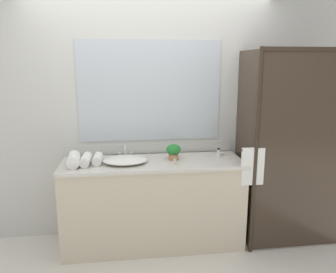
{
  "coord_description": "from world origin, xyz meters",
  "views": [
    {
      "loc": [
        -0.25,
        -3.13,
        1.85
      ],
      "look_at": [
        0.15,
        0.0,
        1.15
      ],
      "focal_mm": 35.19,
      "sensor_mm": 36.0,
      "label": 1
    }
  ],
  "objects_px": {
    "rolled_towel_near_edge": "(74,160)",
    "rolled_towel_middle": "(86,160)",
    "sink_basin": "(125,160)",
    "soap_dish": "(221,154)",
    "rolled_towel_far_edge": "(98,159)",
    "potted_plant": "(174,151)",
    "amenity_bottle_shampoo": "(175,161)",
    "amenity_bottle_lotion": "(218,153)",
    "faucet": "(125,154)"
  },
  "relations": [
    {
      "from": "rolled_towel_near_edge",
      "to": "rolled_towel_middle",
      "type": "xyz_separation_m",
      "value": [
        0.11,
        0.02,
        -0.01
      ]
    },
    {
      "from": "sink_basin",
      "to": "soap_dish",
      "type": "height_order",
      "value": "sink_basin"
    },
    {
      "from": "rolled_towel_far_edge",
      "to": "rolled_towel_near_edge",
      "type": "bearing_deg",
      "value": -168.47
    },
    {
      "from": "potted_plant",
      "to": "amenity_bottle_shampoo",
      "type": "relative_size",
      "value": 2.12
    },
    {
      "from": "potted_plant",
      "to": "rolled_towel_near_edge",
      "type": "relative_size",
      "value": 0.61
    },
    {
      "from": "soap_dish",
      "to": "amenity_bottle_shampoo",
      "type": "distance_m",
      "value": 0.59
    },
    {
      "from": "soap_dish",
      "to": "rolled_towel_middle",
      "type": "height_order",
      "value": "rolled_towel_middle"
    },
    {
      "from": "sink_basin",
      "to": "rolled_towel_middle",
      "type": "distance_m",
      "value": 0.38
    },
    {
      "from": "rolled_towel_near_edge",
      "to": "rolled_towel_middle",
      "type": "bearing_deg",
      "value": 12.42
    },
    {
      "from": "rolled_towel_near_edge",
      "to": "rolled_towel_middle",
      "type": "height_order",
      "value": "rolled_towel_near_edge"
    },
    {
      "from": "amenity_bottle_shampoo",
      "to": "soap_dish",
      "type": "bearing_deg",
      "value": 25.69
    },
    {
      "from": "rolled_towel_middle",
      "to": "rolled_towel_near_edge",
      "type": "bearing_deg",
      "value": -167.58
    },
    {
      "from": "amenity_bottle_shampoo",
      "to": "amenity_bottle_lotion",
      "type": "bearing_deg",
      "value": 21.0
    },
    {
      "from": "amenity_bottle_lotion",
      "to": "sink_basin",
      "type": "bearing_deg",
      "value": -175.4
    },
    {
      "from": "sink_basin",
      "to": "amenity_bottle_shampoo",
      "type": "bearing_deg",
      "value": -12.95
    },
    {
      "from": "rolled_towel_far_edge",
      "to": "amenity_bottle_shampoo",
      "type": "bearing_deg",
      "value": -10.22
    },
    {
      "from": "sink_basin",
      "to": "faucet",
      "type": "height_order",
      "value": "faucet"
    },
    {
      "from": "potted_plant",
      "to": "amenity_bottle_shampoo",
      "type": "xyz_separation_m",
      "value": [
        -0.01,
        -0.17,
        -0.05
      ]
    },
    {
      "from": "amenity_bottle_lotion",
      "to": "rolled_towel_middle",
      "type": "distance_m",
      "value": 1.34
    },
    {
      "from": "faucet",
      "to": "rolled_towel_near_edge",
      "type": "relative_size",
      "value": 0.66
    },
    {
      "from": "potted_plant",
      "to": "soap_dish",
      "type": "distance_m",
      "value": 0.53
    },
    {
      "from": "faucet",
      "to": "amenity_bottle_lotion",
      "type": "relative_size",
      "value": 1.69
    },
    {
      "from": "faucet",
      "to": "amenity_bottle_shampoo",
      "type": "distance_m",
      "value": 0.55
    },
    {
      "from": "sink_basin",
      "to": "soap_dish",
      "type": "relative_size",
      "value": 4.37
    },
    {
      "from": "potted_plant",
      "to": "amenity_bottle_shampoo",
      "type": "height_order",
      "value": "potted_plant"
    },
    {
      "from": "sink_basin",
      "to": "potted_plant",
      "type": "distance_m",
      "value": 0.49
    },
    {
      "from": "faucet",
      "to": "amenity_bottle_lotion",
      "type": "xyz_separation_m",
      "value": [
        0.96,
        -0.1,
        0.0
      ]
    },
    {
      "from": "amenity_bottle_lotion",
      "to": "rolled_towel_near_edge",
      "type": "xyz_separation_m",
      "value": [
        -1.44,
        -0.1,
        0.01
      ]
    },
    {
      "from": "potted_plant",
      "to": "rolled_towel_middle",
      "type": "relative_size",
      "value": 0.63
    },
    {
      "from": "amenity_bottle_shampoo",
      "to": "sink_basin",
      "type": "bearing_deg",
      "value": 167.05
    },
    {
      "from": "sink_basin",
      "to": "faucet",
      "type": "xyz_separation_m",
      "value": [
        0.0,
        0.18,
        0.01
      ]
    },
    {
      "from": "faucet",
      "to": "rolled_towel_middle",
      "type": "bearing_deg",
      "value": -155.23
    },
    {
      "from": "rolled_towel_near_edge",
      "to": "rolled_towel_far_edge",
      "type": "xyz_separation_m",
      "value": [
        0.22,
        0.04,
        -0.01
      ]
    },
    {
      "from": "potted_plant",
      "to": "amenity_bottle_shampoo",
      "type": "bearing_deg",
      "value": -94.01
    },
    {
      "from": "rolled_towel_middle",
      "to": "faucet",
      "type": "bearing_deg",
      "value": 24.77
    },
    {
      "from": "faucet",
      "to": "amenity_bottle_shampoo",
      "type": "height_order",
      "value": "faucet"
    },
    {
      "from": "potted_plant",
      "to": "rolled_towel_near_edge",
      "type": "bearing_deg",
      "value": -175.15
    },
    {
      "from": "rolled_towel_middle",
      "to": "rolled_towel_far_edge",
      "type": "bearing_deg",
      "value": 10.64
    },
    {
      "from": "sink_basin",
      "to": "rolled_towel_near_edge",
      "type": "distance_m",
      "value": 0.49
    },
    {
      "from": "faucet",
      "to": "amenity_bottle_shampoo",
      "type": "relative_size",
      "value": 2.27
    },
    {
      "from": "potted_plant",
      "to": "rolled_towel_middle",
      "type": "bearing_deg",
      "value": -176.13
    },
    {
      "from": "faucet",
      "to": "rolled_towel_far_edge",
      "type": "bearing_deg",
      "value": -150.14
    },
    {
      "from": "soap_dish",
      "to": "rolled_towel_far_edge",
      "type": "height_order",
      "value": "rolled_towel_far_edge"
    },
    {
      "from": "potted_plant",
      "to": "rolled_towel_middle",
      "type": "height_order",
      "value": "potted_plant"
    },
    {
      "from": "rolled_towel_middle",
      "to": "rolled_towel_far_edge",
      "type": "relative_size",
      "value": 1.17
    },
    {
      "from": "potted_plant",
      "to": "rolled_towel_near_edge",
      "type": "distance_m",
      "value": 0.98
    },
    {
      "from": "rolled_towel_near_edge",
      "to": "rolled_towel_middle",
      "type": "distance_m",
      "value": 0.11
    },
    {
      "from": "soap_dish",
      "to": "amenity_bottle_shampoo",
      "type": "height_order",
      "value": "amenity_bottle_shampoo"
    },
    {
      "from": "rolled_towel_far_edge",
      "to": "rolled_towel_middle",
      "type": "bearing_deg",
      "value": -169.36
    },
    {
      "from": "faucet",
      "to": "soap_dish",
      "type": "xyz_separation_m",
      "value": [
        1.01,
        -0.03,
        -0.03
      ]
    }
  ]
}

